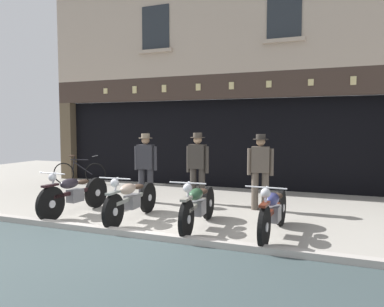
# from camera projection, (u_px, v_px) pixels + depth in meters

# --- Properties ---
(ground) EXTENTS (23.14, 22.00, 0.18)m
(ground) POSITION_uv_depth(u_px,v_px,m) (83.00, 259.00, 5.01)
(ground) COLOR #9F998F
(shop_facade) EXTENTS (11.44, 4.42, 6.43)m
(shop_facade) POSITION_uv_depth(u_px,v_px,m) (232.00, 129.00, 12.31)
(shop_facade) COLOR black
(shop_facade) RESTS_ON ground
(motorcycle_left) EXTENTS (0.62, 1.98, 0.94)m
(motorcycle_left) POSITION_uv_depth(u_px,v_px,m) (74.00, 193.00, 7.42)
(motorcycle_left) COLOR black
(motorcycle_left) RESTS_ON ground
(motorcycle_center_left) EXTENTS (0.62, 1.98, 0.91)m
(motorcycle_center_left) POSITION_uv_depth(u_px,v_px,m) (132.00, 199.00, 6.92)
(motorcycle_center_left) COLOR black
(motorcycle_center_left) RESTS_ON ground
(motorcycle_center) EXTENTS (0.62, 1.95, 0.91)m
(motorcycle_center) POSITION_uv_depth(u_px,v_px,m) (198.00, 205.00, 6.39)
(motorcycle_center) COLOR black
(motorcycle_center) RESTS_ON ground
(motorcycle_center_right) EXTENTS (0.62, 2.03, 0.91)m
(motorcycle_center_right) POSITION_uv_depth(u_px,v_px,m) (273.00, 211.00, 5.94)
(motorcycle_center_right) COLOR black
(motorcycle_center_right) RESTS_ON ground
(salesman_left) EXTENTS (0.56, 0.32, 1.64)m
(salesman_left) POSITION_uv_depth(u_px,v_px,m) (146.00, 165.00, 8.59)
(salesman_left) COLOR #2D2D33
(salesman_left) RESTS_ON ground
(shopkeeper_center) EXTENTS (0.56, 0.34, 1.66)m
(shopkeeper_center) POSITION_uv_depth(u_px,v_px,m) (198.00, 164.00, 8.50)
(shopkeeper_center) COLOR #38332D
(shopkeeper_center) RESTS_ON ground
(salesman_right) EXTENTS (0.55, 0.33, 1.64)m
(salesman_right) POSITION_uv_depth(u_px,v_px,m) (260.00, 168.00, 7.78)
(salesman_right) COLOR brown
(salesman_right) RESTS_ON ground
(advert_board_near) EXTENTS (0.79, 0.03, 0.93)m
(advert_board_near) POSITION_uv_depth(u_px,v_px,m) (138.00, 129.00, 11.81)
(advert_board_near) COLOR silver
(leaning_bicycle) EXTENTS (1.65, 0.65, 0.93)m
(leaning_bicycle) POSITION_uv_depth(u_px,v_px,m) (79.00, 172.00, 11.44)
(leaning_bicycle) COLOR black
(leaning_bicycle) RESTS_ON ground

